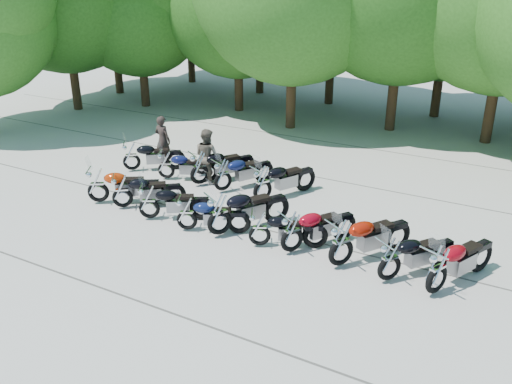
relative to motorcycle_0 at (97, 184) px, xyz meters
The scene contains 20 objects.
ground 5.18m from the motorcycle_0, ahead, with size 90.00×90.00×0.00m, color gray.
tree_1 13.46m from the motorcycle_0, 123.02° to the left, with size 6.97×6.97×8.55m.
tree_2 13.30m from the motorcycle_0, 99.92° to the left, with size 7.31×7.31×8.97m.
motorcycle_0 is the anchor object (origin of this frame).
motorcycle_1 0.93m from the motorcycle_0, ahead, with size 0.66×2.18×1.23m, color black, non-canonical shape.
motorcycle_2 2.15m from the motorcycle_0, ahead, with size 0.65×2.13×1.21m, color black, non-canonical shape.
motorcycle_3 3.54m from the motorcycle_0, ahead, with size 0.62×2.03×1.15m, color #0E173E, non-canonical shape.
motorcycle_4 4.51m from the motorcycle_0, ahead, with size 0.77×2.53×1.43m, color black, non-canonical shape.
motorcycle_5 5.76m from the motorcycle_0, ahead, with size 0.62×2.04×1.15m, color black, non-canonical shape.
motorcycle_6 6.65m from the motorcycle_0, ahead, with size 0.70×2.30×1.30m, color maroon, non-canonical shape.
motorcycle_7 8.01m from the motorcycle_0, ahead, with size 0.76×2.51×1.42m, color maroon, non-canonical shape.
motorcycle_8 9.24m from the motorcycle_0, ahead, with size 0.69×2.25×1.27m, color black, non-canonical shape.
motorcycle_9 10.33m from the motorcycle_0, ahead, with size 0.74×2.43×1.37m, color maroon, non-canonical shape.
motorcycle_10 2.90m from the motorcycle_0, 110.27° to the left, with size 0.66×2.18×1.23m, color black, non-canonical shape.
motorcycle_11 2.74m from the motorcycle_0, 77.56° to the left, with size 0.62×2.05×1.16m, color #0C1139, non-canonical shape.
motorcycle_12 3.38m from the motorcycle_0, 55.30° to the left, with size 0.73×2.40×1.36m, color black, non-canonical shape.
motorcycle_13 3.95m from the motorcycle_0, 42.70° to the left, with size 0.69×2.26×1.27m, color #0E143D, non-canonical shape.
motorcycle_14 5.13m from the motorcycle_0, 30.06° to the left, with size 0.73×2.39×1.35m, color black, non-canonical shape.
rider_0 4.01m from the motorcycle_0, 97.65° to the left, with size 0.67×0.44×1.84m, color black.
rider_1 3.78m from the motorcycle_0, 59.33° to the left, with size 0.91×0.71×1.88m, color brown.
Camera 1 is at (6.71, -10.66, 6.98)m, focal length 38.00 mm.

